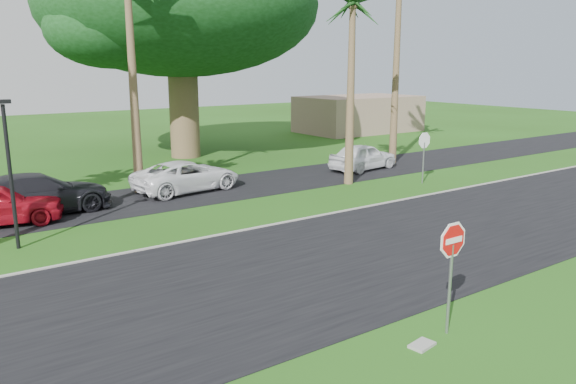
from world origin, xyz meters
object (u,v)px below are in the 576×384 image
Objects in this scene: stop_sign_far at (424,147)px; car_minivan at (187,176)px; stop_sign_near at (452,255)px; car_dark at (38,194)px; car_pickup at (363,157)px.

stop_sign_far is 11.32m from car_minivan.
stop_sign_near is 16.03m from car_minivan.
stop_sign_far is at bearing -123.47° from car_minivan.
stop_sign_far is at bearing -106.61° from car_dark.
stop_sign_near is 1.00× the size of stop_sign_far.
stop_sign_near is 0.53× the size of car_minivan.
car_dark is (-5.06, 15.51, -0.98)m from stop_sign_near.
stop_sign_near reaches higher than car_pickup.
stop_sign_far reaches higher than car_dark.
stop_sign_near is 16.34m from car_dark.
stop_sign_far is 0.48× the size of car_dark.
stop_sign_far is at bearing 171.67° from car_pickup.
car_dark reaches higher than car_minivan.
stop_sign_near reaches higher than car_minivan.
stop_sign_near is 0.62× the size of car_pickup.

